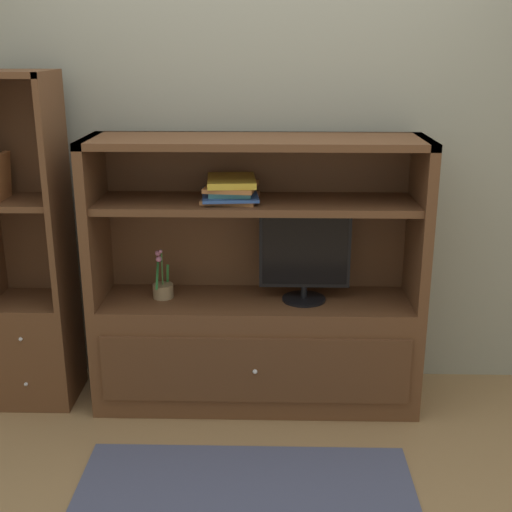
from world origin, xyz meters
TOP-DOWN VIEW (x-y plane):
  - ground_plane at (0.00, 0.00)m, footprint 8.00×8.00m
  - painted_rear_wall at (0.00, 0.75)m, footprint 6.00×0.10m
  - media_console at (0.00, 0.41)m, footprint 1.67×0.48m
  - tv_monitor at (0.24, 0.39)m, footprint 0.46×0.22m
  - potted_plant at (-0.48, 0.41)m, footprint 0.11×0.14m
  - magazine_stack at (-0.12, 0.40)m, footprint 0.30×0.36m
  - bookshelf_tall at (-1.18, 0.41)m, footprint 0.42×0.38m

SIDE VIEW (x-z plane):
  - ground_plane at x=0.00m, z-range 0.00..0.00m
  - media_console at x=0.00m, z-range -0.25..1.16m
  - bookshelf_tall at x=-1.18m, z-range -0.28..1.43m
  - potted_plant at x=-0.48m, z-range 0.50..0.76m
  - tv_monitor at x=0.24m, z-range 0.58..1.05m
  - magazine_stack at x=-0.12m, z-range 1.10..1.21m
  - painted_rear_wall at x=0.00m, z-range 0.00..2.80m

